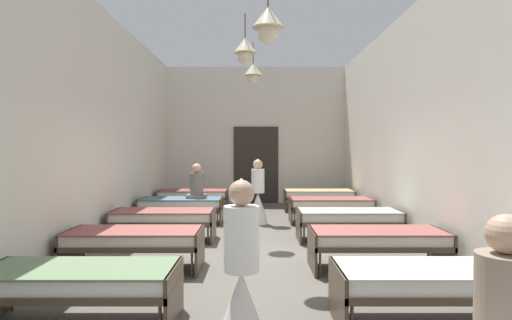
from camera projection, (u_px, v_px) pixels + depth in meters
name	position (u px, v px, depth m)	size (l,w,h in m)	color
ground_plane	(256.00, 256.00, 7.04)	(6.16, 13.51, 0.10)	#59544C
room_shell	(256.00, 127.00, 8.23)	(5.96, 13.11, 4.28)	silver
bed_left_row_1	(79.00, 281.00, 4.17)	(1.90, 0.84, 0.57)	#473828
bed_right_row_1	(433.00, 281.00, 4.17)	(1.90, 0.84, 0.57)	#473828
bed_left_row_2	(135.00, 239.00, 6.07)	(1.90, 0.84, 0.57)	#473828
bed_right_row_2	(377.00, 239.00, 6.07)	(1.90, 0.84, 0.57)	#473828
bed_left_row_3	(164.00, 217.00, 7.97)	(1.90, 0.84, 0.57)	#473828
bed_right_row_3	(348.00, 217.00, 7.97)	(1.90, 0.84, 0.57)	#473828
bed_left_row_4	(181.00, 204.00, 9.87)	(1.90, 0.84, 0.57)	#473828
bed_right_row_4	(331.00, 204.00, 9.87)	(1.90, 0.84, 0.57)	#473828
bed_left_row_5	(193.00, 195.00, 11.77)	(1.90, 0.84, 0.57)	#473828
bed_right_row_5	(319.00, 195.00, 11.77)	(1.90, 0.84, 0.57)	#473828
nurse_near_aisle	(258.00, 200.00, 9.82)	(0.52, 0.52, 1.49)	white
nurse_mid_aisle	(242.00, 291.00, 3.60)	(0.52, 0.52, 1.49)	white
patient_seated_primary	(197.00, 185.00, 9.91)	(0.44, 0.44, 0.80)	slate
patient_seated_secondary	(505.00, 305.00, 2.36)	(0.44, 0.44, 0.80)	gray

